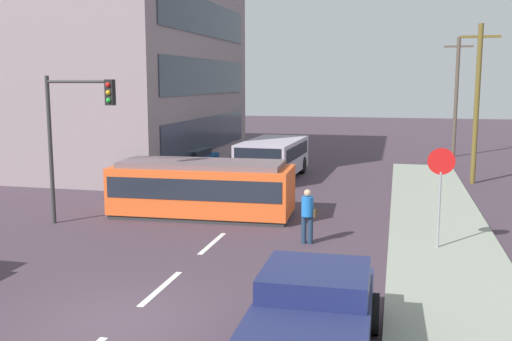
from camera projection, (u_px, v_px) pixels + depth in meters
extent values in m
plane|color=#443440|center=(246.00, 214.00, 21.61)|extent=(120.00, 120.00, 0.00)
cube|color=gray|center=(447.00, 257.00, 16.18)|extent=(3.20, 36.00, 0.14)
cube|color=silver|center=(161.00, 288.00, 13.92)|extent=(0.16, 2.40, 0.01)
cube|color=silver|center=(213.00, 243.00, 17.77)|extent=(0.16, 2.40, 0.01)
cube|color=silver|center=(276.00, 188.00, 26.87)|extent=(0.16, 2.40, 0.01)
cube|color=silver|center=(297.00, 169.00, 32.64)|extent=(0.16, 2.40, 0.01)
cube|color=gray|center=(79.00, 55.00, 34.62)|extent=(15.95, 16.65, 12.80)
cube|color=#2D3847|center=(209.00, 133.00, 33.44)|extent=(0.06, 14.16, 1.92)
cube|color=#2D3847|center=(208.00, 77.00, 32.95)|extent=(0.06, 14.16, 1.92)
cube|color=#2D3847|center=(208.00, 18.00, 32.47)|extent=(0.06, 14.16, 1.92)
cube|color=#E85622|center=(202.00, 189.00, 21.31)|extent=(6.62, 2.79, 1.67)
cube|color=#2D2D2D|center=(203.00, 213.00, 21.45)|extent=(6.48, 2.66, 0.15)
cube|color=#67555A|center=(202.00, 164.00, 21.17)|extent=(5.95, 2.39, 0.20)
cube|color=#1E232D|center=(202.00, 184.00, 21.28)|extent=(6.36, 2.82, 0.73)
cube|color=#B0A3B7|center=(273.00, 156.00, 29.55)|extent=(2.71, 5.99, 1.63)
cube|color=black|center=(258.00, 159.00, 26.75)|extent=(2.25, 0.20, 0.98)
cube|color=black|center=(273.00, 150.00, 29.51)|extent=(2.72, 5.11, 0.65)
cylinder|color=black|center=(263.00, 175.00, 27.85)|extent=(2.58, 0.99, 0.90)
cylinder|color=black|center=(282.00, 164.00, 31.45)|extent=(2.58, 0.99, 0.90)
cylinder|color=#1E3049|center=(304.00, 230.00, 17.73)|extent=(0.16, 0.16, 0.85)
cylinder|color=#1E3049|center=(310.00, 230.00, 17.68)|extent=(0.16, 0.16, 0.85)
cylinder|color=blue|center=(307.00, 206.00, 17.59)|extent=(0.36, 0.36, 0.60)
sphere|color=tan|center=(308.00, 193.00, 17.53)|extent=(0.22, 0.22, 0.22)
cube|color=#4F3623|center=(315.00, 213.00, 17.62)|extent=(0.15, 0.22, 0.24)
cube|color=navy|center=(311.00, 327.00, 10.13)|extent=(2.09, 5.04, 0.65)
cube|color=#1A2150|center=(316.00, 283.00, 10.57)|extent=(1.94, 1.94, 0.55)
cube|color=navy|center=(300.00, 340.00, 8.75)|extent=(2.04, 2.29, 0.12)
cylinder|color=black|center=(271.00, 305.00, 11.83)|extent=(0.30, 0.81, 0.80)
cylinder|color=black|center=(372.00, 313.00, 11.41)|extent=(0.30, 0.81, 0.80)
cube|color=silver|center=(144.00, 180.00, 26.17)|extent=(1.92, 4.14, 0.55)
cube|color=black|center=(143.00, 170.00, 25.96)|extent=(1.74, 2.29, 0.40)
cylinder|color=black|center=(137.00, 179.00, 27.58)|extent=(0.23, 0.64, 0.64)
cylinder|color=black|center=(174.00, 180.00, 27.20)|extent=(0.23, 0.64, 0.64)
cylinder|color=black|center=(113.00, 188.00, 25.21)|extent=(0.23, 0.64, 0.64)
cylinder|color=black|center=(153.00, 190.00, 24.82)|extent=(0.23, 0.64, 0.64)
cube|color=#0A458B|center=(191.00, 161.00, 32.11)|extent=(1.88, 4.37, 0.55)
cube|color=black|center=(190.00, 153.00, 31.90)|extent=(1.69, 2.42, 0.40)
cylinder|color=black|center=(185.00, 161.00, 33.61)|extent=(0.24, 0.65, 0.64)
cylinder|color=black|center=(214.00, 162.00, 33.15)|extent=(0.24, 0.65, 0.64)
cylinder|color=black|center=(167.00, 168.00, 31.13)|extent=(0.24, 0.65, 0.64)
cylinder|color=black|center=(198.00, 169.00, 30.67)|extent=(0.24, 0.65, 0.64)
cylinder|color=gray|center=(439.00, 210.00, 16.71)|extent=(0.07, 0.07, 2.20)
cylinder|color=red|center=(441.00, 161.00, 16.49)|extent=(0.76, 0.04, 0.76)
cylinder|color=#333333|center=(51.00, 151.00, 19.92)|extent=(0.14, 0.14, 5.06)
cylinder|color=#333333|center=(78.00, 82.00, 19.30)|extent=(2.30, 0.10, 0.10)
cube|color=black|center=(110.00, 92.00, 19.09)|extent=(0.28, 0.24, 0.84)
sphere|color=red|center=(108.00, 85.00, 18.93)|extent=(0.16, 0.16, 0.16)
sphere|color=gold|center=(108.00, 92.00, 18.96)|extent=(0.16, 0.16, 0.16)
sphere|color=green|center=(109.00, 100.00, 19.00)|extent=(0.16, 0.16, 0.16)
cylinder|color=brown|center=(477.00, 105.00, 27.62)|extent=(0.24, 0.24, 7.52)
cube|color=brown|center=(481.00, 37.00, 27.14)|extent=(1.80, 0.12, 0.12)
cylinder|color=brown|center=(456.00, 98.00, 37.51)|extent=(0.24, 0.24, 7.65)
cube|color=brown|center=(459.00, 46.00, 37.02)|extent=(1.80, 0.12, 0.12)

